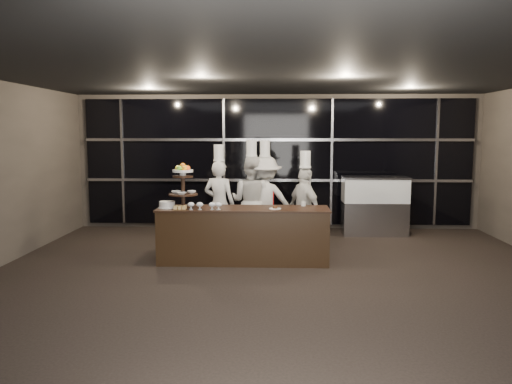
{
  "coord_description": "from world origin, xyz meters",
  "views": [
    {
      "loc": [
        -0.07,
        -6.22,
        2.17
      ],
      "look_at": [
        -0.38,
        2.24,
        1.15
      ],
      "focal_mm": 35.0,
      "sensor_mm": 36.0,
      "label": 1
    }
  ],
  "objects_px": {
    "layer_cake": "(167,205)",
    "chef_b": "(252,201)",
    "chef_d": "(305,208)",
    "chef_a": "(219,203)",
    "chef_c": "(265,201)",
    "display_stand": "(183,183)",
    "buffet_counter": "(243,235)",
    "display_case": "(375,203)"
  },
  "relations": [
    {
      "from": "chef_a",
      "to": "chef_b",
      "type": "bearing_deg",
      "value": 5.72
    },
    {
      "from": "buffet_counter",
      "to": "chef_d",
      "type": "height_order",
      "value": "chef_d"
    },
    {
      "from": "display_stand",
      "to": "chef_d",
      "type": "bearing_deg",
      "value": 22.89
    },
    {
      "from": "chef_c",
      "to": "chef_a",
      "type": "bearing_deg",
      "value": -172.19
    },
    {
      "from": "layer_cake",
      "to": "chef_b",
      "type": "relative_size",
      "value": 0.15
    },
    {
      "from": "chef_a",
      "to": "chef_d",
      "type": "relative_size",
      "value": 1.06
    },
    {
      "from": "buffet_counter",
      "to": "chef_b",
      "type": "bearing_deg",
      "value": 85.82
    },
    {
      "from": "display_case",
      "to": "chef_d",
      "type": "bearing_deg",
      "value": -136.6
    },
    {
      "from": "display_stand",
      "to": "chef_c",
      "type": "height_order",
      "value": "chef_c"
    },
    {
      "from": "display_stand",
      "to": "chef_d",
      "type": "relative_size",
      "value": 0.41
    },
    {
      "from": "display_case",
      "to": "chef_c",
      "type": "height_order",
      "value": "chef_c"
    },
    {
      "from": "layer_cake",
      "to": "chef_c",
      "type": "xyz_separation_m",
      "value": [
        1.6,
        1.27,
        -0.11
      ]
    },
    {
      "from": "chef_b",
      "to": "display_case",
      "type": "bearing_deg",
      "value": 24.96
    },
    {
      "from": "display_case",
      "to": "chef_a",
      "type": "xyz_separation_m",
      "value": [
        -3.16,
        -1.25,
        0.16
      ]
    },
    {
      "from": "display_stand",
      "to": "chef_a",
      "type": "distance_m",
      "value": 1.3
    },
    {
      "from": "layer_cake",
      "to": "chef_b",
      "type": "height_order",
      "value": "chef_b"
    },
    {
      "from": "display_case",
      "to": "chef_b",
      "type": "distance_m",
      "value": 2.82
    },
    {
      "from": "display_stand",
      "to": "chef_b",
      "type": "distance_m",
      "value": 1.66
    },
    {
      "from": "chef_c",
      "to": "chef_d",
      "type": "xyz_separation_m",
      "value": [
        0.74,
        -0.35,
        -0.08
      ]
    },
    {
      "from": "buffet_counter",
      "to": "chef_d",
      "type": "distance_m",
      "value": 1.42
    },
    {
      "from": "layer_cake",
      "to": "display_stand",
      "type": "bearing_deg",
      "value": 10.76
    },
    {
      "from": "chef_c",
      "to": "chef_d",
      "type": "bearing_deg",
      "value": -25.32
    },
    {
      "from": "display_case",
      "to": "layer_cake",
      "type": "bearing_deg",
      "value": -148.34
    },
    {
      "from": "chef_a",
      "to": "chef_d",
      "type": "height_order",
      "value": "chef_a"
    },
    {
      "from": "layer_cake",
      "to": "display_case",
      "type": "distance_m",
      "value": 4.59
    },
    {
      "from": "display_stand",
      "to": "display_case",
      "type": "bearing_deg",
      "value": 32.92
    },
    {
      "from": "chef_c",
      "to": "layer_cake",
      "type": "bearing_deg",
      "value": -141.41
    },
    {
      "from": "chef_d",
      "to": "chef_a",
      "type": "bearing_deg",
      "value": 171.72
    },
    {
      "from": "chef_d",
      "to": "display_stand",
      "type": "bearing_deg",
      "value": -157.11
    },
    {
      "from": "chef_d",
      "to": "chef_b",
      "type": "bearing_deg",
      "value": 163.47
    },
    {
      "from": "layer_cake",
      "to": "chef_a",
      "type": "relative_size",
      "value": 0.15
    },
    {
      "from": "chef_a",
      "to": "display_case",
      "type": "bearing_deg",
      "value": 21.57
    },
    {
      "from": "layer_cake",
      "to": "chef_c",
      "type": "distance_m",
      "value": 2.04
    },
    {
      "from": "display_stand",
      "to": "chef_c",
      "type": "relative_size",
      "value": 0.37
    },
    {
      "from": "chef_c",
      "to": "display_stand",
      "type": "bearing_deg",
      "value": -137.46
    },
    {
      "from": "display_case",
      "to": "chef_b",
      "type": "relative_size",
      "value": 0.67
    },
    {
      "from": "layer_cake",
      "to": "chef_d",
      "type": "distance_m",
      "value": 2.52
    },
    {
      "from": "chef_c",
      "to": "chef_b",
      "type": "bearing_deg",
      "value": -167.19
    },
    {
      "from": "layer_cake",
      "to": "buffet_counter",
      "type": "bearing_deg",
      "value": 2.27
    },
    {
      "from": "buffet_counter",
      "to": "chef_d",
      "type": "relative_size",
      "value": 1.55
    },
    {
      "from": "display_stand",
      "to": "chef_c",
      "type": "bearing_deg",
      "value": 42.54
    },
    {
      "from": "chef_c",
      "to": "chef_d",
      "type": "relative_size",
      "value": 1.1
    }
  ]
}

